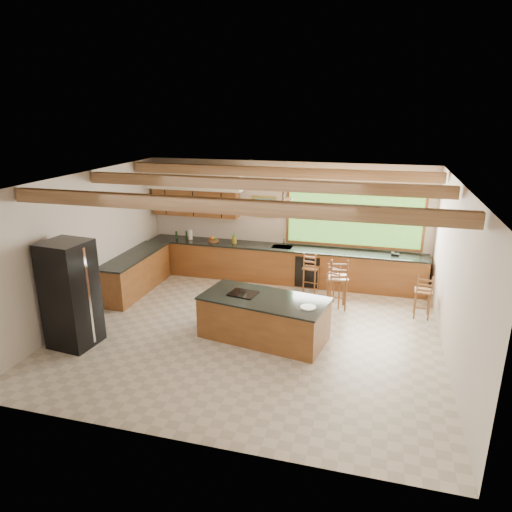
# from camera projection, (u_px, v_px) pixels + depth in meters

# --- Properties ---
(ground) EXTENTS (7.20, 7.20, 0.00)m
(ground) POSITION_uv_depth(u_px,v_px,m) (251.00, 332.00, 9.05)
(ground) COLOR beige
(ground) RESTS_ON ground
(room_shell) EXTENTS (7.27, 6.54, 3.02)m
(room_shell) POSITION_uv_depth(u_px,v_px,m) (251.00, 215.00, 9.01)
(room_shell) COLOR beige
(room_shell) RESTS_ON ground
(counter_run) EXTENTS (7.12, 3.10, 1.22)m
(counter_run) POSITION_uv_depth(u_px,v_px,m) (247.00, 266.00, 11.42)
(counter_run) COLOR brown
(counter_run) RESTS_ON ground
(island) EXTENTS (2.53, 1.51, 0.85)m
(island) POSITION_uv_depth(u_px,v_px,m) (264.00, 318.00, 8.71)
(island) COLOR brown
(island) RESTS_ON ground
(refrigerator) EXTENTS (0.85, 0.83, 2.00)m
(refrigerator) POSITION_uv_depth(u_px,v_px,m) (70.00, 294.00, 8.30)
(refrigerator) COLOR black
(refrigerator) RESTS_ON ground
(bar_stool_a) EXTENTS (0.40, 0.40, 0.99)m
(bar_stool_a) POSITION_uv_depth(u_px,v_px,m) (311.00, 269.00, 10.87)
(bar_stool_a) COLOR brown
(bar_stool_a) RESTS_ON ground
(bar_stool_b) EXTENTS (0.51, 0.51, 1.19)m
(bar_stool_b) POSITION_uv_depth(u_px,v_px,m) (337.00, 279.00, 9.87)
(bar_stool_b) COLOR brown
(bar_stool_b) RESTS_ON ground
(bar_stool_c) EXTENTS (0.47, 0.48, 1.01)m
(bar_stool_c) POSITION_uv_depth(u_px,v_px,m) (337.00, 281.00, 10.03)
(bar_stool_c) COLOR brown
(bar_stool_c) RESTS_ON ground
(bar_stool_d) EXTENTS (0.37, 0.37, 0.98)m
(bar_stool_d) POSITION_uv_depth(u_px,v_px,m) (424.00, 292.00, 9.47)
(bar_stool_d) COLOR brown
(bar_stool_d) RESTS_ON ground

